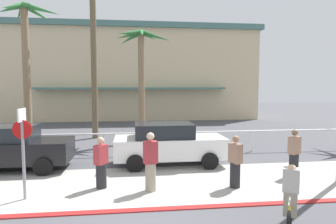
{
  "coord_description": "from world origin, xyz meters",
  "views": [
    {
      "loc": [
        0.1,
        -5.17,
        3.15
      ],
      "look_at": [
        1.47,
        6.0,
        2.19
      ],
      "focal_mm": 31.8,
      "sensor_mm": 36.0,
      "label": 1
    }
  ],
  "objects_px": {
    "palm_tree_1": "(93,27)",
    "pedestrian_1": "(101,165)",
    "car_white_2": "(168,143)",
    "pedestrian_2": "(294,155)",
    "stop_sign_bike_lane": "(23,140)",
    "palm_tree_0": "(27,43)",
    "cyclist_yellow_0": "(290,200)",
    "pedestrian_0": "(151,164)",
    "pedestrian_3": "(235,164)",
    "palm_tree_2": "(141,56)",
    "car_black_1": "(9,148)"
  },
  "relations": [
    {
      "from": "palm_tree_1",
      "to": "pedestrian_1",
      "type": "relative_size",
      "value": 5.94
    },
    {
      "from": "car_white_2",
      "to": "pedestrian_2",
      "type": "distance_m",
      "value": 4.68
    },
    {
      "from": "stop_sign_bike_lane",
      "to": "palm_tree_0",
      "type": "bearing_deg",
      "value": 106.67
    },
    {
      "from": "cyclist_yellow_0",
      "to": "pedestrian_1",
      "type": "xyz_separation_m",
      "value": [
        -4.36,
        3.28,
        0.05
      ]
    },
    {
      "from": "pedestrian_0",
      "to": "pedestrian_2",
      "type": "relative_size",
      "value": 1.08
    },
    {
      "from": "pedestrian_1",
      "to": "pedestrian_3",
      "type": "xyz_separation_m",
      "value": [
        4.13,
        -0.44,
        0.02
      ]
    },
    {
      "from": "pedestrian_0",
      "to": "pedestrian_2",
      "type": "xyz_separation_m",
      "value": [
        5.1,
        0.91,
        -0.07
      ]
    },
    {
      "from": "palm_tree_2",
      "to": "cyclist_yellow_0",
      "type": "distance_m",
      "value": 12.26
    },
    {
      "from": "pedestrian_0",
      "to": "palm_tree_0",
      "type": "bearing_deg",
      "value": 128.56
    },
    {
      "from": "palm_tree_1",
      "to": "car_white_2",
      "type": "xyz_separation_m",
      "value": [
        3.7,
        -6.79,
        -5.83
      ]
    },
    {
      "from": "car_white_2",
      "to": "pedestrian_0",
      "type": "height_order",
      "value": "pedestrian_0"
    },
    {
      "from": "palm_tree_1",
      "to": "pedestrian_2",
      "type": "bearing_deg",
      "value": -48.31
    },
    {
      "from": "stop_sign_bike_lane",
      "to": "car_white_2",
      "type": "xyz_separation_m",
      "value": [
        4.44,
        3.23,
        -0.81
      ]
    },
    {
      "from": "stop_sign_bike_lane",
      "to": "pedestrian_2",
      "type": "xyz_separation_m",
      "value": [
        8.63,
        1.16,
        -0.91
      ]
    },
    {
      "from": "stop_sign_bike_lane",
      "to": "car_black_1",
      "type": "height_order",
      "value": "stop_sign_bike_lane"
    },
    {
      "from": "palm_tree_0",
      "to": "car_black_1",
      "type": "distance_m",
      "value": 6.25
    },
    {
      "from": "palm_tree_2",
      "to": "pedestrian_1",
      "type": "relative_size",
      "value": 3.95
    },
    {
      "from": "cyclist_yellow_0",
      "to": "pedestrian_3",
      "type": "distance_m",
      "value": 2.85
    },
    {
      "from": "cyclist_yellow_0",
      "to": "pedestrian_0",
      "type": "relative_size",
      "value": 0.88
    },
    {
      "from": "palm_tree_1",
      "to": "pedestrian_0",
      "type": "height_order",
      "value": "palm_tree_1"
    },
    {
      "from": "stop_sign_bike_lane",
      "to": "pedestrian_0",
      "type": "xyz_separation_m",
      "value": [
        3.53,
        0.24,
        -0.84
      ]
    },
    {
      "from": "pedestrian_0",
      "to": "cyclist_yellow_0",
      "type": "bearing_deg",
      "value": -44.86
    },
    {
      "from": "stop_sign_bike_lane",
      "to": "pedestrian_3",
      "type": "relative_size",
      "value": 1.55
    },
    {
      "from": "pedestrian_0",
      "to": "pedestrian_1",
      "type": "xyz_separation_m",
      "value": [
        -1.5,
        0.44,
        -0.1
      ]
    },
    {
      "from": "palm_tree_2",
      "to": "pedestrian_3",
      "type": "xyz_separation_m",
      "value": [
        2.63,
        -8.33,
        -4.12
      ]
    },
    {
      "from": "palm_tree_0",
      "to": "palm_tree_2",
      "type": "height_order",
      "value": "palm_tree_0"
    },
    {
      "from": "pedestrian_0",
      "to": "pedestrian_1",
      "type": "height_order",
      "value": "pedestrian_0"
    },
    {
      "from": "palm_tree_2",
      "to": "pedestrian_3",
      "type": "bearing_deg",
      "value": -72.47
    },
    {
      "from": "pedestrian_0",
      "to": "pedestrian_3",
      "type": "height_order",
      "value": "pedestrian_0"
    },
    {
      "from": "palm_tree_1",
      "to": "pedestrian_3",
      "type": "bearing_deg",
      "value": -61.0
    },
    {
      "from": "palm_tree_2",
      "to": "car_white_2",
      "type": "distance_m",
      "value": 6.74
    },
    {
      "from": "palm_tree_1",
      "to": "pedestrian_2",
      "type": "distance_m",
      "value": 13.26
    },
    {
      "from": "palm_tree_0",
      "to": "pedestrian_0",
      "type": "bearing_deg",
      "value": -51.44
    },
    {
      "from": "stop_sign_bike_lane",
      "to": "pedestrian_0",
      "type": "relative_size",
      "value": 1.43
    },
    {
      "from": "palm_tree_1",
      "to": "pedestrian_2",
      "type": "xyz_separation_m",
      "value": [
        7.89,
        -8.86,
        -5.94
      ]
    },
    {
      "from": "car_white_2",
      "to": "pedestrian_1",
      "type": "xyz_separation_m",
      "value": [
        -2.41,
        -2.54,
        -0.13
      ]
    },
    {
      "from": "pedestrian_1",
      "to": "pedestrian_2",
      "type": "bearing_deg",
      "value": 4.1
    },
    {
      "from": "cyclist_yellow_0",
      "to": "pedestrian_0",
      "type": "xyz_separation_m",
      "value": [
        -2.86,
        2.84,
        0.14
      ]
    },
    {
      "from": "palm_tree_2",
      "to": "pedestrian_2",
      "type": "distance_m",
      "value": 9.89
    },
    {
      "from": "pedestrian_1",
      "to": "car_black_1",
      "type": "bearing_deg",
      "value": 145.76
    },
    {
      "from": "car_black_1",
      "to": "pedestrian_0",
      "type": "height_order",
      "value": "pedestrian_0"
    },
    {
      "from": "palm_tree_1",
      "to": "cyclist_yellow_0",
      "type": "relative_size",
      "value": 6.08
    },
    {
      "from": "car_black_1",
      "to": "pedestrian_1",
      "type": "height_order",
      "value": "car_black_1"
    },
    {
      "from": "pedestrian_2",
      "to": "palm_tree_0",
      "type": "bearing_deg",
      "value": 149.82
    },
    {
      "from": "palm_tree_0",
      "to": "pedestrian_3",
      "type": "relative_size",
      "value": 4.46
    },
    {
      "from": "car_black_1",
      "to": "pedestrian_0",
      "type": "xyz_separation_m",
      "value": [
        5.14,
        -2.92,
        -0.03
      ]
    },
    {
      "from": "pedestrian_2",
      "to": "pedestrian_3",
      "type": "bearing_deg",
      "value": -159.63
    },
    {
      "from": "stop_sign_bike_lane",
      "to": "pedestrian_2",
      "type": "height_order",
      "value": "stop_sign_bike_lane"
    },
    {
      "from": "pedestrian_1",
      "to": "palm_tree_2",
      "type": "bearing_deg",
      "value": 79.21
    },
    {
      "from": "pedestrian_2",
      "to": "stop_sign_bike_lane",
      "type": "bearing_deg",
      "value": -172.37
    }
  ]
}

